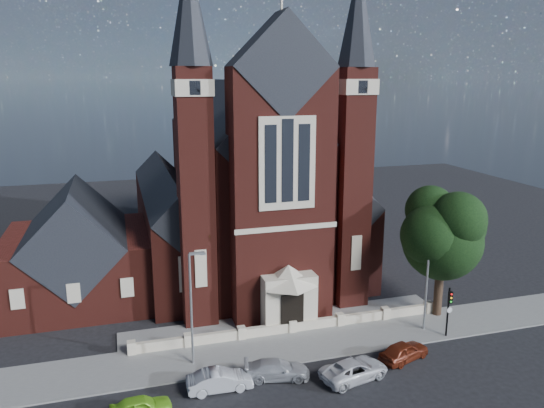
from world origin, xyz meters
The scene contains 15 objects.
ground centered at (0.00, 15.00, 0.00)m, with size 120.00×120.00×0.00m, color black.
pavement_strip centered at (0.00, 4.50, 0.00)m, with size 60.00×5.00×0.12m, color slate.
forecourt_paving centered at (0.00, 8.50, 0.00)m, with size 26.00×3.00×0.14m, color slate.
forecourt_wall centered at (0.00, 6.50, 0.00)m, with size 24.00×0.40×0.90m, color beige.
church centered at (0.00, 22.94, 8.19)m, with size 20.01×34.90×29.20m.
parish_hall centered at (-16.00, 18.00, 4.01)m, with size 12.00×12.20×10.24m.
street_tree centered at (12.60, 5.71, 6.96)m, with size 6.40×6.60×10.70m.
street_lamp_left centered at (-7.91, 4.00, 4.60)m, with size 1.16×0.22×8.09m.
street_lamp_right centered at (10.09, 4.00, 4.60)m, with size 1.16×0.22×8.09m.
traffic_signal centered at (11.00, 2.43, 2.58)m, with size 0.28×0.42×4.00m.
car_lime_van centered at (-11.73, -0.82, 0.61)m, with size 1.44×3.57×1.22m, color #84D42A.
car_silver_a centered at (-6.84, 0.47, 0.68)m, with size 1.44×4.12×1.36m, color #B3B6BB.
car_silver_b centered at (-2.98, 0.74, 0.62)m, with size 1.75×4.30×1.25m, color #A0A3A8.
car_white_suv centered at (1.84, -0.76, 0.65)m, with size 2.15×4.67×1.30m, color silver.
car_dark_red centered at (6.18, 0.45, 0.67)m, with size 1.58×3.92×1.34m, color maroon.
Camera 1 is at (-12.13, -29.04, 19.23)m, focal length 35.00 mm.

